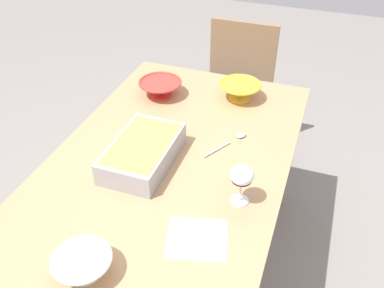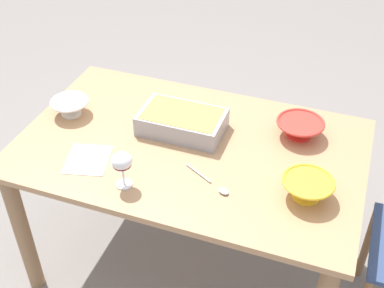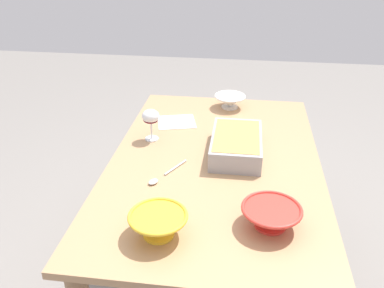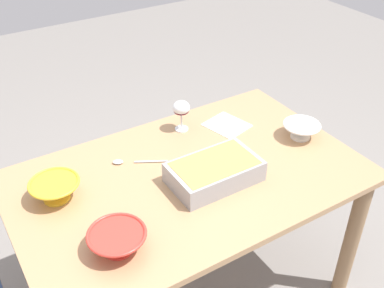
% 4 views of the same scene
% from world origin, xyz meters
% --- Properties ---
extents(ground_plane, '(8.00, 8.00, 0.00)m').
position_xyz_m(ground_plane, '(0.00, 0.00, 0.00)').
color(ground_plane, gray).
extents(dining_table, '(1.42, 0.89, 0.73)m').
position_xyz_m(dining_table, '(0.00, 0.00, 0.61)').
color(dining_table, tan).
rests_on(dining_table, ground_plane).
extents(wine_glass, '(0.08, 0.08, 0.15)m').
position_xyz_m(wine_glass, '(0.15, 0.31, 0.84)').
color(wine_glass, white).
rests_on(wine_glass, dining_table).
extents(casserole_dish, '(0.35, 0.21, 0.09)m').
position_xyz_m(casserole_dish, '(0.07, -0.09, 0.78)').
color(casserole_dish, '#99999E').
rests_on(casserole_dish, dining_table).
extents(mixing_bowl, '(0.19, 0.19, 0.08)m').
position_xyz_m(mixing_bowl, '(-0.50, 0.14, 0.78)').
color(mixing_bowl, yellow).
rests_on(mixing_bowl, dining_table).
extents(small_bowl, '(0.17, 0.17, 0.07)m').
position_xyz_m(small_bowl, '(0.58, -0.03, 0.77)').
color(small_bowl, white).
rests_on(small_bowl, dining_table).
extents(serving_bowl, '(0.20, 0.20, 0.08)m').
position_xyz_m(serving_bowl, '(-0.41, -0.22, 0.78)').
color(serving_bowl, red).
rests_on(serving_bowl, dining_table).
extents(serving_spoon, '(0.21, 0.13, 0.01)m').
position_xyz_m(serving_spoon, '(-0.17, 0.20, 0.74)').
color(serving_spoon, silver).
rests_on(serving_spoon, dining_table).
extents(napkin, '(0.21, 0.22, 0.00)m').
position_xyz_m(napkin, '(0.35, 0.23, 0.73)').
color(napkin, white).
rests_on(napkin, dining_table).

